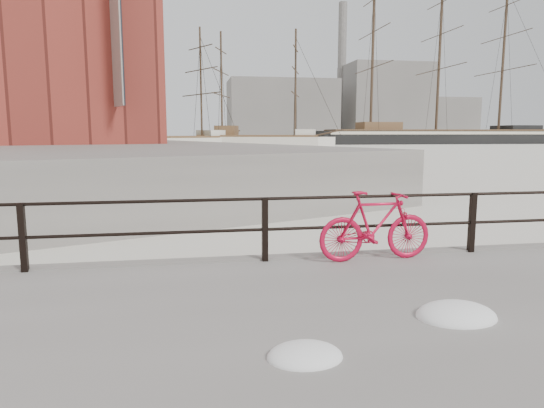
{
  "coord_description": "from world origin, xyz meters",
  "views": [
    {
      "loc": [
        -8.13,
        -7.42,
        2.33
      ],
      "look_at": [
        -6.61,
        1.5,
        1.0
      ],
      "focal_mm": 32.0,
      "sensor_mm": 36.0,
      "label": 1
    }
  ],
  "objects_px": {
    "bicycle": "(376,226)",
    "schooner_mid": "(258,147)",
    "schooner_left": "(169,148)",
    "barque_black": "(435,144)"
  },
  "relations": [
    {
      "from": "bicycle",
      "to": "schooner_mid",
      "type": "relative_size",
      "value": 0.07
    },
    {
      "from": "schooner_mid",
      "to": "bicycle",
      "type": "bearing_deg",
      "value": -78.14
    },
    {
      "from": "bicycle",
      "to": "schooner_left",
      "type": "xyz_separation_m",
      "value": [
        -5.82,
        69.25,
        -0.9
      ]
    },
    {
      "from": "barque_black",
      "to": "schooner_mid",
      "type": "height_order",
      "value": "barque_black"
    },
    {
      "from": "schooner_mid",
      "to": "schooner_left",
      "type": "distance_m",
      "value": 14.32
    },
    {
      "from": "schooner_left",
      "to": "schooner_mid",
      "type": "bearing_deg",
      "value": -20.65
    },
    {
      "from": "barque_black",
      "to": "schooner_mid",
      "type": "distance_m",
      "value": 44.81
    },
    {
      "from": "bicycle",
      "to": "schooner_left",
      "type": "relative_size",
      "value": 0.07
    },
    {
      "from": "schooner_left",
      "to": "barque_black",
      "type": "bearing_deg",
      "value": -9.23
    },
    {
      "from": "barque_black",
      "to": "schooner_left",
      "type": "bearing_deg",
      "value": -159.15
    }
  ]
}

